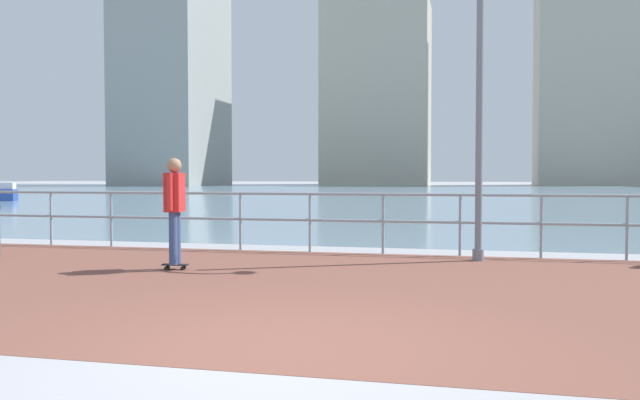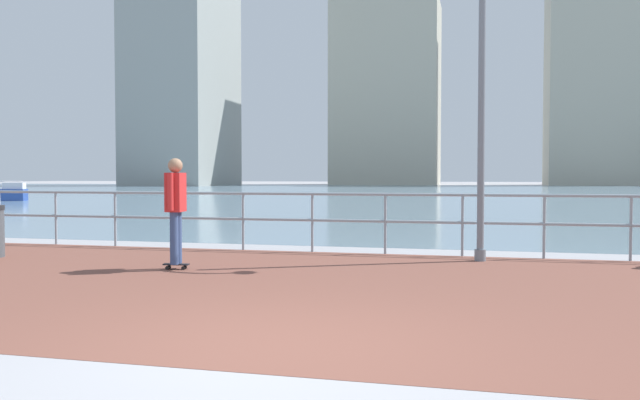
% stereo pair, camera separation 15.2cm
% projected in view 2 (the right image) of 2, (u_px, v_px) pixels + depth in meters
% --- Properties ---
extents(ground, '(220.00, 220.00, 0.00)m').
position_uv_depth(ground, '(453.00, 197.00, 44.25)').
color(ground, '#9E9EA3').
extents(brick_paving, '(28.00, 7.47, 0.01)m').
position_uv_depth(brick_paving, '(345.00, 288.00, 8.40)').
color(brick_paving, brown).
rests_on(brick_paving, ground).
extents(harbor_water, '(180.00, 88.00, 0.00)m').
position_uv_depth(harbor_water, '(459.00, 193.00, 55.70)').
color(harbor_water, '#6B899E').
rests_on(harbor_water, ground).
extents(waterfront_railing, '(25.25, 0.06, 1.14)m').
position_uv_depth(waterfront_railing, '(385.00, 212.00, 12.00)').
color(waterfront_railing, '#8C99A3').
rests_on(waterfront_railing, ground).
extents(lamppost, '(0.76, 0.52, 5.47)m').
position_uv_depth(lamppost, '(491.00, 82.00, 10.82)').
color(lamppost, slate).
rests_on(lamppost, ground).
extents(skateboarder, '(0.41, 0.56, 1.73)m').
position_uv_depth(skateboarder, '(176.00, 203.00, 10.01)').
color(skateboarder, black).
rests_on(skateboarder, ground).
extents(tower_slate, '(15.99, 10.24, 42.21)m').
position_uv_depth(tower_slate, '(604.00, 49.00, 96.28)').
color(tower_slate, '#B2AD99').
rests_on(tower_slate, ground).
extents(tower_concrete, '(16.54, 12.12, 31.10)m').
position_uv_depth(tower_concrete, '(387.00, 93.00, 103.61)').
color(tower_concrete, '#B2AD99').
rests_on(tower_concrete, ground).
extents(tower_glass, '(12.42, 16.43, 40.48)m').
position_uv_depth(tower_glass, '(182.00, 55.00, 96.11)').
color(tower_glass, '#939993').
rests_on(tower_glass, ground).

